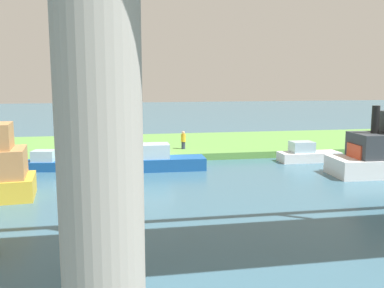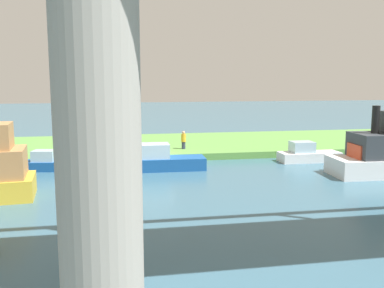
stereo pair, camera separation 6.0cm
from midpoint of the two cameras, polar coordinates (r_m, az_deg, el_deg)
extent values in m
plane|color=#386075|center=(30.68, -5.07, -2.41)|extent=(160.00, 160.00, 0.00)
cube|color=#5B9342|center=(36.53, -5.97, -0.25)|extent=(80.00, 12.00, 0.50)
cylinder|color=#9E998E|center=(10.50, -12.49, 6.30)|extent=(2.09, 2.09, 10.91)
cylinder|color=#2D334C|center=(33.21, -1.21, -0.18)|extent=(0.29, 0.29, 0.55)
cylinder|color=gold|center=(33.13, -1.21, 0.80)|extent=(0.46, 0.46, 0.60)
sphere|color=tan|center=(33.08, -1.22, 1.52)|extent=(0.24, 0.24, 0.24)
cylinder|color=brown|center=(31.01, -16.55, -0.89)|extent=(0.20, 0.20, 0.84)
cube|color=white|center=(31.92, 15.19, -1.63)|extent=(4.36, 1.56, 0.68)
cube|color=silver|center=(31.56, 14.29, -0.38)|extent=(1.57, 1.24, 0.77)
cube|color=#195199|center=(28.09, -3.62, -2.59)|extent=(5.20, 1.99, 0.80)
cube|color=silver|center=(27.89, -5.04, -0.90)|extent=(1.90, 1.52, 0.91)
cube|color=#195199|center=(29.30, -18.06, -2.73)|extent=(4.06, 2.00, 0.61)
cube|color=silver|center=(29.34, -19.08, -1.48)|extent=(1.56, 1.32, 0.69)
cylinder|color=black|center=(28.16, 23.07, 3.01)|extent=(0.46, 0.46, 1.67)
cube|color=#D84C2D|center=(28.11, 21.87, -0.85)|extent=(1.57, 1.74, 0.84)
camera|label=1|loc=(0.03, -90.07, -0.01)|focal=40.26mm
camera|label=2|loc=(0.03, 89.93, 0.01)|focal=40.26mm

